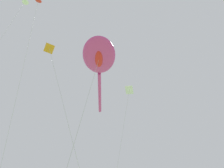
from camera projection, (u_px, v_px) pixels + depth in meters
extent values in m
ellipsoid|color=#CC3899|center=(99.00, 56.00, 21.76)|extent=(5.83, 6.08, 1.02)
cylinder|color=#CC3899|center=(100.00, 95.00, 27.03)|extent=(5.51, 6.57, 0.37)
ellipsoid|color=red|center=(99.00, 59.00, 21.48)|extent=(2.06, 2.26, 0.37)
cylinder|color=#B2B2B7|center=(79.00, 126.00, 15.14)|extent=(3.98, 1.50, 16.12)
cone|color=white|center=(26.00, 0.00, 26.52)|extent=(1.12, 1.08, 0.79)
cube|color=white|center=(129.00, 90.00, 25.11)|extent=(0.89, 1.27, 0.96)
cylinder|color=#B2B2B7|center=(118.00, 161.00, 20.85)|extent=(1.31, 2.72, 15.83)
cube|color=orange|center=(49.00, 48.00, 15.78)|extent=(0.73, 0.54, 0.55)
cylinder|color=#B2B2B7|center=(68.00, 125.00, 11.35)|extent=(2.49, 4.14, 12.88)
ellipsoid|color=red|center=(38.00, 1.00, 21.09)|extent=(0.70, 0.51, 0.24)
cylinder|color=#B2B2B7|center=(16.00, 99.00, 16.42)|extent=(2.25, 2.89, 20.47)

